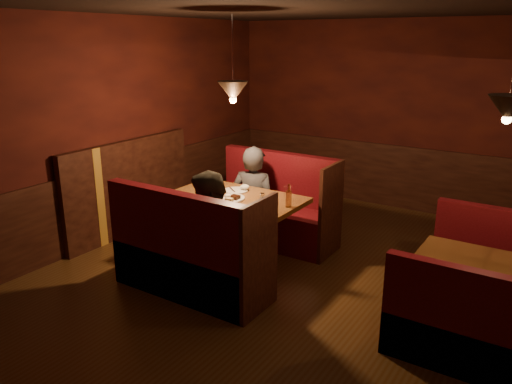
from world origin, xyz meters
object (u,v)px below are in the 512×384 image
Objects in this scene: second_bench_near at (468,336)px; diner_a at (253,183)px; main_table at (236,213)px; main_bench_far at (276,214)px; diner_b at (210,217)px; second_table at (483,279)px; second_bench_far at (495,271)px; main_bench_near at (188,262)px.

diner_a is at bearing 156.40° from second_bench_near.
main_bench_far is (0.02, 0.89, -0.27)m from main_table.
diner_a is (-0.17, 0.64, 0.18)m from main_table.
diner_a reaches higher than diner_b.
second_bench_near is (0.03, -0.71, -0.20)m from second_table.
main_table is 2.86m from second_bench_far.
second_bench_far is 2.95m from diner_a.
second_bench_near is 0.80× the size of diner_b.
diner_b is at bearing -178.84° from second_bench_near.
second_table is (2.70, 0.09, -0.15)m from main_table.
second_table is at bearing -92.20° from second_bench_far.
second_bench_far is at bearing 90.00° from second_bench_near.
second_table is (2.68, -0.80, 0.12)m from main_bench_far.
diner_b reaches higher than main_bench_near.
main_bench_near is at bearing -148.12° from second_bench_far.
diner_a is at bearing -177.01° from second_bench_far.
main_bench_far is 0.55m from diner_a.
diner_b is at bearing -163.40° from second_table.
main_bench_near reaches higher than second_bench_near.
second_bench_near is at bearing -87.80° from second_table.
second_table is at bearing 19.99° from main_bench_near.
main_bench_near is at bearing -160.01° from second_table.
diner_b is at bearing 59.00° from main_bench_near.
main_bench_near is (0.02, -0.89, -0.27)m from main_table.
second_bench_far is at bearing 87.80° from second_table.
diner_a reaches higher than second_bench_far.
main_table is at bearing -163.75° from second_bench_far.
second_bench_far is at bearing 16.25° from main_table.
second_table is 0.90× the size of second_bench_far.
main_bench_near is at bearing -100.27° from diner_b.
main_bench_far is 1.78m from main_bench_near.
diner_a reaches higher than main_bench_far.
diner_a is (-0.19, 1.53, 0.46)m from main_bench_near.
main_table is 0.93m from main_bench_far.
second_table is 0.74m from second_bench_near.
main_bench_near is 2.72m from second_bench_near.
main_bench_far is 1.31× the size of second_bench_far.
second_table is (2.68, 0.98, 0.12)m from main_bench_near.
main_bench_near reaches higher than main_table.
main_bench_near is 1.31× the size of second_bench_far.
main_table is 0.91× the size of main_bench_far.
second_bench_near is 2.64m from diner_b.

